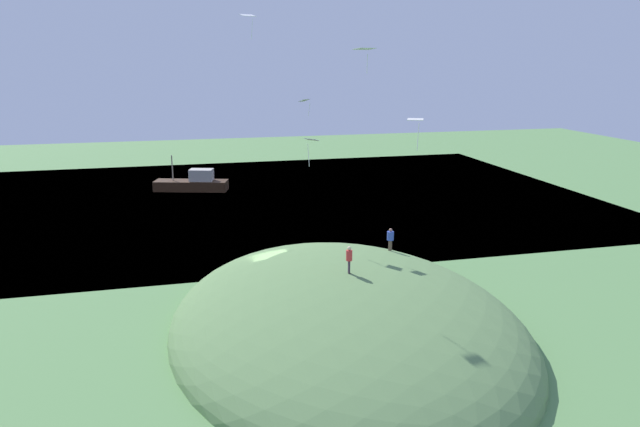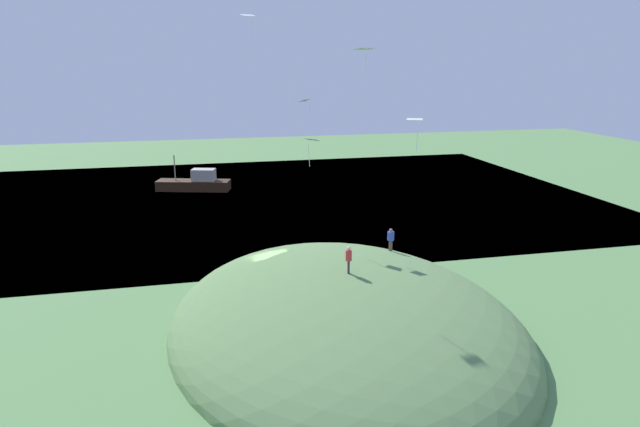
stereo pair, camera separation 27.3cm
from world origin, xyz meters
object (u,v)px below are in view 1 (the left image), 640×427
mooring_post (327,264)px  kite_3 (305,101)px  person_near_shore (349,256)px  person_with_child (390,237)px  kite_6 (364,50)px  boat_on_lake (193,183)px  kite_7 (311,141)px  kite_5 (248,17)px  kite_10 (416,121)px

mooring_post → kite_3: bearing=-149.5°
person_near_shore → person_with_child: person_near_shore is taller
person_near_shore → kite_6: bearing=-2.7°
boat_on_lake → kite_6: 46.14m
person_near_shore → kite_7: size_ratio=0.85×
kite_6 → person_near_shore: bearing=171.4°
boat_on_lake → person_near_shore: bearing=-62.4°
kite_5 → kite_6: size_ratio=1.30×
kite_3 → kite_7: (2.04, 0.01, -2.58)m
kite_6 → kite_10: size_ratio=0.70×
person_with_child → kite_7: kite_7 is taller
kite_3 → kite_6: kite_6 is taller
boat_on_lake → kite_5: size_ratio=5.83×
person_with_child → kite_10: (8.41, -2.04, 8.90)m
kite_6 → kite_7: 13.52m
kite_7 → kite_3: bearing=-179.7°
kite_6 → kite_10: 5.08m
kite_5 → mooring_post: bearing=98.9°
kite_5 → kite_6: (11.39, 3.96, -2.15)m
person_near_shore → kite_10: kite_10 is taller
person_near_shore → kite_5: kite_5 is taller
person_near_shore → kite_7: (-8.16, -0.36, 5.65)m
person_with_child → kite_10: size_ratio=0.97×
person_with_child → kite_7: (-2.29, -5.12, 6.57)m
kite_10 → kite_7: bearing=-163.9°
kite_5 → kite_7: (-0.79, 4.20, -8.02)m
person_near_shore → kite_10: size_ratio=0.98×
kite_3 → kite_10: size_ratio=0.71×
person_near_shore → person_with_child: bearing=146.9°
boat_on_lake → kite_3: 31.96m
boat_on_lake → kite_3: size_ratio=7.47×
person_near_shore → kite_5: 16.18m
kite_3 → person_near_shore: bearing=2.1°
kite_3 → kite_6: bearing=-0.9°
person_near_shore → kite_3: size_ratio=1.37×
kite_7 → mooring_post: (-0.05, 1.17, -9.04)m
kite_10 → mooring_post: size_ratio=1.21×
person_near_shore → kite_6: (4.02, -0.61, 11.51)m
kite_3 → kite_7: kite_3 is taller
kite_10 → mooring_post: (-10.74, -1.92, -11.37)m
person_with_child → kite_5: bearing=133.8°
boat_on_lake → person_with_child: (33.22, 12.59, 2.30)m
kite_7 → kite_10: size_ratio=1.16×
person_near_shore → kite_3: (-10.20, -0.38, 8.23)m
boat_on_lake → kite_5: (31.73, 3.27, 16.89)m
person_near_shore → mooring_post: (-8.21, 0.80, -3.39)m
person_with_child → boat_on_lake: bearing=73.6°
kite_7 → mooring_post: 9.12m
kite_7 → boat_on_lake: bearing=-166.4°
boat_on_lake → kite_7: (30.94, 7.47, 8.87)m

